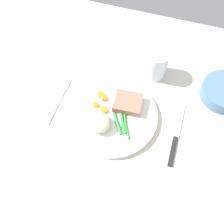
# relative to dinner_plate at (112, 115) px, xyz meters

# --- Properties ---
(dining_table) EXTENTS (1.20, 0.90, 0.02)m
(dining_table) POSITION_rel_dinner_plate_xyz_m (-0.02, 0.02, -0.02)
(dining_table) COLOR beige
(dining_table) RESTS_ON ground
(dinner_plate) EXTENTS (0.27, 0.27, 0.02)m
(dinner_plate) POSITION_rel_dinner_plate_xyz_m (0.00, 0.00, 0.00)
(dinner_plate) COLOR white
(dinner_plate) RESTS_ON dining_table
(meat_portion) EXTENTS (0.08, 0.07, 0.02)m
(meat_portion) POSITION_rel_dinner_plate_xyz_m (0.04, 0.04, 0.02)
(meat_portion) COLOR #A86B56
(meat_portion) RESTS_ON dinner_plate
(mashed_potatoes) EXTENTS (0.07, 0.06, 0.04)m
(mashed_potatoes) POSITION_rel_dinner_plate_xyz_m (-0.02, -0.05, 0.03)
(mashed_potatoes) COLOR beige
(mashed_potatoes) RESTS_ON dinner_plate
(carrot_slices) EXTENTS (0.05, 0.07, 0.01)m
(carrot_slices) POSITION_rel_dinner_plate_xyz_m (-0.04, 0.03, 0.01)
(carrot_slices) COLOR orange
(carrot_slices) RESTS_ON dinner_plate
(green_beans) EXTENTS (0.07, 0.09, 0.01)m
(green_beans) POSITION_rel_dinner_plate_xyz_m (0.04, -0.02, 0.01)
(green_beans) COLOR #2D8C38
(green_beans) RESTS_ON dinner_plate
(fork) EXTENTS (0.01, 0.17, 0.00)m
(fork) POSITION_rel_dinner_plate_xyz_m (-0.17, -0.00, -0.01)
(fork) COLOR silver
(fork) RESTS_ON dining_table
(knife) EXTENTS (0.02, 0.21, 0.01)m
(knife) POSITION_rel_dinner_plate_xyz_m (0.19, -0.00, -0.01)
(knife) COLOR black
(knife) RESTS_ON dining_table
(water_glass) EXTENTS (0.07, 0.07, 0.09)m
(water_glass) POSITION_rel_dinner_plate_xyz_m (0.08, 0.19, 0.03)
(water_glass) COLOR silver
(water_glass) RESTS_ON dining_table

